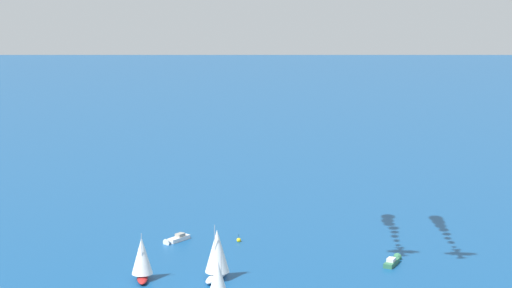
% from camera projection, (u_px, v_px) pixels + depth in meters
% --- Properties ---
extents(sailboat_near_centre, '(6.81, 7.79, 10.48)m').
position_uv_depth(sailboat_near_centre, '(142.00, 258.00, 167.29)').
color(sailboat_near_centre, '#B21E1E').
rests_on(sailboat_near_centre, ground_plane).
extents(motorboat_far_stbd, '(7.94, 2.90, 2.25)m').
position_uv_depth(motorboat_far_stbd, '(176.00, 239.00, 195.59)').
color(motorboat_far_stbd, white).
rests_on(motorboat_far_stbd, ground_plane).
extents(sailboat_inshore, '(9.69, 6.79, 12.14)m').
position_uv_depth(sailboat_inshore, '(217.00, 254.00, 167.79)').
color(sailboat_inshore, white).
rests_on(sailboat_inshore, ground_plane).
extents(motorboat_trailing, '(7.97, 4.23, 2.24)m').
position_uv_depth(motorboat_trailing, '(393.00, 261.00, 178.66)').
color(motorboat_trailing, '#33704C').
rests_on(motorboat_trailing, ground_plane).
extents(marker_buoy, '(1.10, 1.10, 2.10)m').
position_uv_depth(marker_buoy, '(239.00, 240.00, 195.60)').
color(marker_buoy, yellow).
rests_on(marker_buoy, ground_plane).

